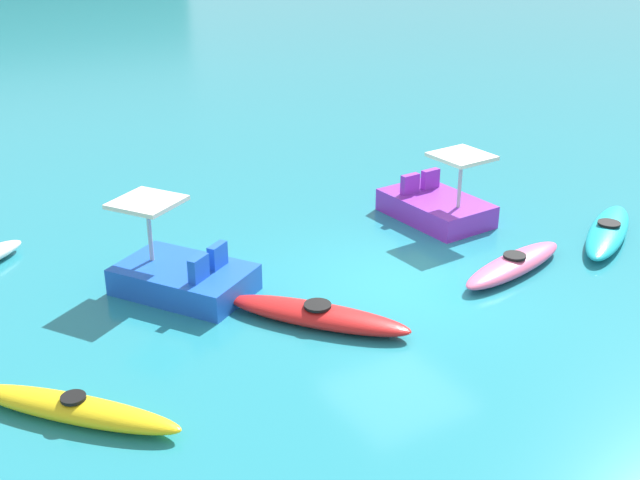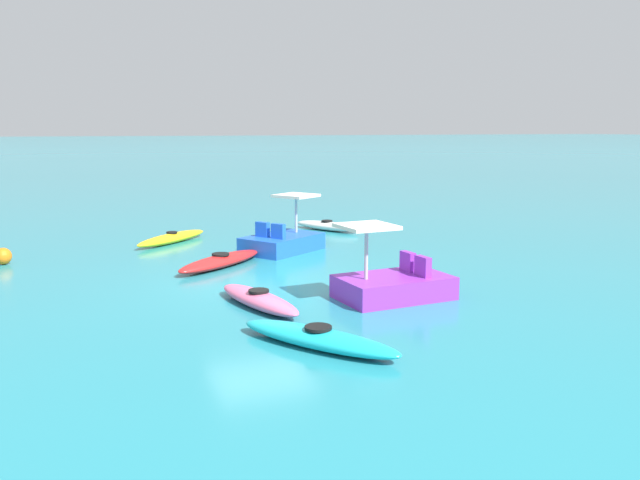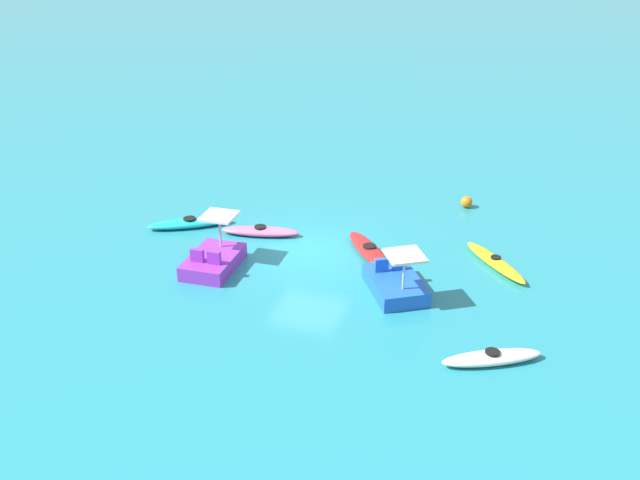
# 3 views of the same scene
# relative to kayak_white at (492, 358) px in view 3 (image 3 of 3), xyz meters

# --- Properties ---
(ground_plane) EXTENTS (600.00, 600.00, 0.00)m
(ground_plane) POSITION_rel_kayak_white_xyz_m (6.94, -4.66, -0.16)
(ground_plane) COLOR teal
(kayak_white) EXTENTS (2.75, 1.90, 0.37)m
(kayak_white) POSITION_rel_kayak_white_xyz_m (0.00, 0.00, 0.00)
(kayak_white) COLOR white
(kayak_white) RESTS_ON ground_plane
(kayak_cyan) EXTENTS (3.10, 2.34, 0.37)m
(kayak_cyan) POSITION_rel_kayak_white_xyz_m (11.93, -5.18, 0.00)
(kayak_cyan) COLOR #19B7C6
(kayak_cyan) RESTS_ON ground_plane
(kayak_yellow) EXTENTS (2.58, 2.82, 0.37)m
(kayak_yellow) POSITION_rel_kayak_white_xyz_m (0.57, -5.70, -0.00)
(kayak_yellow) COLOR yellow
(kayak_yellow) RESTS_ON ground_plane
(kayak_red) EXTENTS (2.60, 3.04, 0.37)m
(kayak_red) POSITION_rel_kayak_white_xyz_m (4.84, -5.13, -0.00)
(kayak_red) COLOR red
(kayak_red) RESTS_ON ground_plane
(kayak_pink) EXTENTS (2.98, 1.30, 0.37)m
(kayak_pink) POSITION_rel_kayak_white_xyz_m (9.09, -5.36, 0.00)
(kayak_pink) COLOR pink
(kayak_pink) RESTS_ON ground_plane
(pedal_boat_purple) EXTENTS (1.64, 2.52, 1.68)m
(pedal_boat_purple) POSITION_rel_kayak_white_xyz_m (9.53, -2.44, 0.17)
(pedal_boat_purple) COLOR purple
(pedal_boat_purple) RESTS_ON ground_plane
(pedal_boat_blue) EXTENTS (2.55, 2.83, 1.68)m
(pedal_boat_blue) POSITION_rel_kayak_white_xyz_m (3.35, -2.86, 0.17)
(pedal_boat_blue) COLOR blue
(pedal_boat_blue) RESTS_ON ground_plane
(buoy_orange) EXTENTS (0.46, 0.46, 0.46)m
(buoy_orange) POSITION_rel_kayak_white_xyz_m (2.28, -10.57, 0.07)
(buoy_orange) COLOR orange
(buoy_orange) RESTS_ON ground_plane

